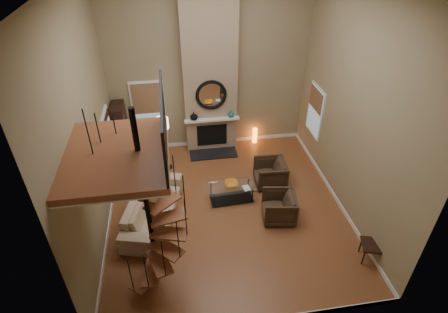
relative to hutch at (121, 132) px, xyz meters
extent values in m
cube|color=#9D5B32|center=(2.77, -2.83, -0.95)|extent=(6.00, 6.50, 0.01)
cube|color=#93825E|center=(2.77, 0.42, 1.80)|extent=(6.00, 0.02, 5.50)
cube|color=#93825E|center=(2.77, -6.08, 1.80)|extent=(6.00, 0.02, 5.50)
cube|color=#93825E|center=(-0.23, -2.83, 1.80)|extent=(0.02, 6.50, 5.50)
cube|color=#93825E|center=(5.77, -2.83, 1.80)|extent=(0.02, 6.50, 5.50)
cube|color=white|center=(2.77, 0.41, -0.89)|extent=(6.00, 0.02, 0.12)
cube|color=white|center=(-0.22, -2.83, -0.89)|extent=(0.02, 6.50, 0.12)
cube|color=white|center=(5.76, -2.83, -0.89)|extent=(0.02, 6.50, 0.12)
cube|color=#9E8167|center=(2.77, 0.23, 1.80)|extent=(1.60, 0.38, 5.50)
cube|color=black|center=(2.77, -0.26, -0.93)|extent=(1.50, 0.60, 0.04)
cube|color=black|center=(2.77, 0.03, -0.40)|extent=(0.95, 0.02, 0.72)
cube|color=white|center=(2.77, -0.05, 0.20)|extent=(1.70, 0.18, 0.06)
torus|color=black|center=(2.77, 0.01, 1.00)|extent=(0.94, 0.10, 0.94)
cylinder|color=white|center=(2.77, 0.02, 1.00)|extent=(0.80, 0.01, 0.80)
imported|color=black|center=(2.22, -0.01, 0.35)|extent=(0.24, 0.24, 0.25)
imported|color=#1A5D59|center=(3.37, -0.01, 0.33)|extent=(0.20, 0.20, 0.21)
cube|color=white|center=(0.87, 0.40, 0.65)|extent=(1.02, 0.04, 1.52)
cube|color=#8C9EB2|center=(0.87, 0.38, 0.65)|extent=(0.90, 0.01, 1.40)
cube|color=olive|center=(0.87, 0.36, 0.86)|extent=(0.90, 0.01, 0.98)
cube|color=white|center=(5.75, -0.83, 0.65)|extent=(0.04, 1.02, 1.52)
cube|color=#8C9EB2|center=(5.73, -0.83, 0.65)|extent=(0.01, 0.90, 1.40)
cube|color=olive|center=(5.71, -0.83, 1.03)|extent=(0.01, 0.90, 0.63)
cube|color=white|center=(-0.20, -1.03, 0.10)|extent=(0.06, 1.05, 2.16)
cube|color=black|center=(-0.16, -1.03, 0.07)|extent=(0.05, 0.90, 2.05)
cube|color=#8C9EB2|center=(-0.13, -1.03, 0.50)|extent=(0.01, 0.60, 0.90)
cube|color=brown|center=(0.62, -4.63, 2.23)|extent=(1.70, 2.20, 0.12)
cube|color=white|center=(0.62, -4.63, 2.16)|extent=(1.70, 2.20, 0.03)
cube|color=black|center=(1.44, -4.63, 2.76)|extent=(0.04, 2.20, 0.94)
cylinder|color=black|center=(0.97, -4.63, 1.06)|extent=(0.10, 0.10, 4.02)
cube|color=brown|center=(0.75, -4.91, -0.69)|extent=(0.71, 0.78, 0.04)
cylinder|color=black|center=(0.53, -5.20, -0.22)|extent=(0.02, 0.02, 0.94)
cube|color=brown|center=(0.91, -4.98, -0.43)|extent=(0.46, 0.77, 0.04)
cylinder|color=black|center=(0.85, -5.34, 0.04)|extent=(0.02, 0.02, 0.94)
cube|color=brown|center=(1.08, -4.97, -0.17)|extent=(0.55, 0.79, 0.04)
cylinder|color=black|center=(1.19, -5.31, 0.30)|extent=(0.02, 0.02, 0.94)
cube|color=brown|center=(1.23, -4.88, 0.09)|extent=(0.75, 0.74, 0.04)
cylinder|color=black|center=(1.49, -5.13, 0.56)|extent=(0.02, 0.02, 0.94)
cube|color=brown|center=(1.32, -4.73, 0.35)|extent=(0.79, 0.53, 0.04)
cylinder|color=black|center=(1.66, -4.83, 0.82)|extent=(0.02, 0.02, 0.94)
cube|color=brown|center=(1.32, -4.55, 0.61)|extent=(0.77, 0.48, 0.04)
cylinder|color=black|center=(1.68, -4.48, 1.08)|extent=(0.02, 0.02, 0.94)
cube|color=brown|center=(1.25, -4.40, 0.87)|extent=(0.77, 0.72, 0.04)
cylinder|color=black|center=(1.52, -4.17, 1.34)|extent=(0.02, 0.02, 0.94)
cube|color=brown|center=(1.11, -4.29, 1.13)|extent=(0.58, 0.79, 0.04)
cylinder|color=black|center=(1.24, -3.96, 1.60)|extent=(0.02, 0.02, 0.94)
cube|color=brown|center=(0.93, -4.27, 1.39)|extent=(0.41, 0.75, 0.04)
cylinder|color=black|center=(0.90, -3.91, 1.86)|extent=(0.02, 0.02, 0.94)
cube|color=brown|center=(0.77, -4.33, 1.65)|extent=(0.68, 0.79, 0.04)
cylinder|color=black|center=(0.57, -4.03, 2.12)|extent=(0.02, 0.02, 0.94)
cube|color=brown|center=(0.65, -4.46, 1.91)|extent=(0.80, 0.64, 0.04)
cylinder|color=black|center=(0.34, -4.29, 2.38)|extent=(0.02, 0.02, 0.94)
cube|color=brown|center=(0.61, -4.63, 2.17)|extent=(0.72, 0.34, 0.04)
cylinder|color=black|center=(0.25, -4.63, 2.64)|extent=(0.02, 0.02, 0.94)
cube|color=black|center=(0.00, 0.00, 0.00)|extent=(0.37, 0.79, 1.78)
imported|color=tan|center=(0.89, -2.90, -0.55)|extent=(1.61, 2.71, 0.74)
imported|color=#3E2B1C|center=(4.25, -1.97, -0.60)|extent=(0.90, 0.88, 0.78)
imported|color=#3E2B1C|center=(4.10, -3.37, -0.60)|extent=(0.94, 0.92, 0.75)
cube|color=silver|center=(2.97, -2.49, -0.51)|extent=(1.27, 0.68, 0.02)
cube|color=black|center=(2.97, -2.49, -0.92)|extent=(1.16, 0.57, 0.02)
cylinder|color=black|center=(2.46, -2.73, -0.73)|extent=(0.03, 0.03, 0.45)
cylinder|color=black|center=(3.50, -2.68, -0.73)|extent=(0.03, 0.03, 0.45)
cylinder|color=black|center=(2.44, -2.29, -0.73)|extent=(0.03, 0.03, 0.45)
cylinder|color=black|center=(3.48, -2.24, -0.73)|extent=(0.03, 0.03, 0.45)
imported|color=orange|center=(2.97, -2.44, -0.45)|extent=(0.37, 0.37, 0.09)
imported|color=gray|center=(3.32, -2.64, -0.49)|extent=(0.22, 0.26, 0.02)
cylinder|color=black|center=(1.26, -0.75, -0.93)|extent=(0.34, 0.34, 0.03)
cylinder|color=black|center=(1.26, -0.75, -0.15)|extent=(0.04, 0.04, 1.46)
cylinder|color=#F2E5C6|center=(1.26, -0.75, 0.60)|extent=(0.38, 0.38, 0.30)
cylinder|color=orange|center=(4.24, 0.26, -0.70)|extent=(0.15, 0.15, 0.53)
cube|color=black|center=(5.69, -4.95, -0.51)|extent=(0.57, 0.57, 0.05)
cube|color=black|center=(5.88, -5.01, -0.25)|extent=(0.16, 0.43, 0.54)
cylinder|color=black|center=(5.46, -5.07, -0.74)|extent=(0.05, 0.05, 0.44)
cylinder|color=black|center=(5.81, -5.17, -0.74)|extent=(0.05, 0.05, 0.44)
cylinder|color=black|center=(5.57, -4.73, -0.74)|extent=(0.05, 0.05, 0.44)
cylinder|color=black|center=(5.91, -4.83, -0.74)|extent=(0.05, 0.05, 0.44)
camera|label=1|loc=(1.61, -9.78, 5.62)|focal=28.98mm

